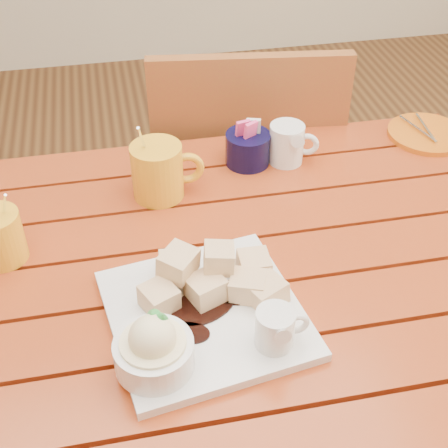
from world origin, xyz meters
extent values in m
cube|color=maroon|center=(0.00, -0.23, 0.73)|extent=(1.20, 0.11, 0.03)
cube|color=maroon|center=(0.00, -0.11, 0.73)|extent=(1.20, 0.11, 0.03)
cube|color=maroon|center=(0.00, 0.00, 0.73)|extent=(1.20, 0.11, 0.03)
cube|color=maroon|center=(0.00, 0.11, 0.73)|extent=(1.20, 0.11, 0.03)
cube|color=maroon|center=(0.00, 0.23, 0.73)|extent=(1.20, 0.11, 0.03)
cube|color=maroon|center=(0.00, 0.34, 0.73)|extent=(1.20, 0.11, 0.03)
cube|color=maroon|center=(0.00, 0.36, 0.68)|extent=(1.12, 0.04, 0.08)
cylinder|color=maroon|center=(0.55, 0.35, 0.36)|extent=(0.06, 0.06, 0.72)
cube|color=white|center=(-0.02, -0.11, 0.76)|extent=(0.31, 0.31, 0.02)
cube|color=#E29144|center=(0.06, -0.05, 0.79)|extent=(0.05, 0.05, 0.04)
cube|color=#E29144|center=(-0.06, -0.03, 0.79)|extent=(0.05, 0.05, 0.04)
cube|color=#E29144|center=(-0.09, -0.09, 0.79)|extent=(0.07, 0.07, 0.04)
cube|color=#E29144|center=(0.01, -0.05, 0.82)|extent=(0.06, 0.06, 0.04)
cube|color=#E29144|center=(-0.02, -0.08, 0.79)|extent=(0.06, 0.06, 0.04)
cube|color=#E29144|center=(-0.05, -0.05, 0.82)|extent=(0.07, 0.07, 0.04)
cube|color=#E29144|center=(0.04, -0.09, 0.79)|extent=(0.06, 0.06, 0.04)
cube|color=#E29144|center=(0.07, -0.11, 0.79)|extent=(0.06, 0.06, 0.04)
cylinder|color=white|center=(-0.11, -0.19, 0.79)|extent=(0.11, 0.11, 0.04)
cylinder|color=#FBEAB8|center=(-0.11, -0.19, 0.80)|extent=(0.09, 0.09, 0.03)
sphere|color=#FBEAB8|center=(-0.11, -0.19, 0.82)|extent=(0.06, 0.06, 0.06)
cone|color=green|center=(-0.09, -0.18, 0.85)|extent=(0.04, 0.04, 0.03)
cone|color=green|center=(-0.10, -0.17, 0.84)|extent=(0.03, 0.03, 0.03)
cylinder|color=white|center=(0.06, -0.19, 0.80)|extent=(0.05, 0.05, 0.06)
cylinder|color=black|center=(0.06, -0.19, 0.82)|extent=(0.04, 0.04, 0.01)
cone|color=white|center=(0.06, -0.21, 0.82)|extent=(0.02, 0.02, 0.03)
torus|color=white|center=(0.09, -0.19, 0.80)|extent=(0.04, 0.01, 0.04)
cylinder|color=silver|center=(-0.31, 0.10, 0.83)|extent=(0.04, 0.04, 0.12)
cylinder|color=#F0A41E|center=(-0.06, 0.21, 0.80)|extent=(0.09, 0.09, 0.10)
cylinder|color=black|center=(-0.06, 0.21, 0.85)|extent=(0.08, 0.08, 0.01)
torus|color=#F0A41E|center=(0.00, 0.21, 0.80)|extent=(0.07, 0.02, 0.06)
cylinder|color=silver|center=(-0.07, 0.22, 0.84)|extent=(0.03, 0.06, 0.14)
cylinder|color=white|center=(0.21, 0.28, 0.79)|extent=(0.07, 0.07, 0.08)
cylinder|color=white|center=(0.21, 0.28, 0.83)|extent=(0.05, 0.05, 0.01)
cone|color=white|center=(0.21, 0.24, 0.82)|extent=(0.03, 0.03, 0.03)
torus|color=white|center=(0.25, 0.28, 0.79)|extent=(0.05, 0.03, 0.05)
cylinder|color=black|center=(0.13, 0.29, 0.78)|extent=(0.09, 0.09, 0.06)
cube|color=#FF458C|center=(0.12, 0.29, 0.83)|extent=(0.03, 0.02, 0.04)
cube|color=white|center=(0.14, 0.29, 0.83)|extent=(0.03, 0.02, 0.04)
cube|color=#FF458C|center=(0.13, 0.28, 0.83)|extent=(0.03, 0.02, 0.04)
cylinder|color=#D16112|center=(0.53, 0.31, 0.76)|extent=(0.17, 0.17, 0.01)
cylinder|color=silver|center=(0.51, 0.32, 0.76)|extent=(0.03, 0.12, 0.01)
cylinder|color=silver|center=(0.53, 0.32, 0.76)|extent=(0.02, 0.12, 0.01)
cube|color=brown|center=(0.19, 0.62, 0.45)|extent=(0.48, 0.48, 0.03)
cylinder|color=brown|center=(0.40, 0.78, 0.22)|extent=(0.04, 0.04, 0.43)
cylinder|color=brown|center=(0.03, 0.83, 0.22)|extent=(0.04, 0.04, 0.43)
cylinder|color=brown|center=(0.35, 0.42, 0.22)|extent=(0.04, 0.04, 0.43)
cylinder|color=brown|center=(-0.01, 0.46, 0.22)|extent=(0.04, 0.04, 0.43)
cube|color=brown|center=(0.17, 0.43, 0.69)|extent=(0.43, 0.09, 0.45)
camera|label=1|loc=(-0.12, -0.73, 1.44)|focal=50.00mm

